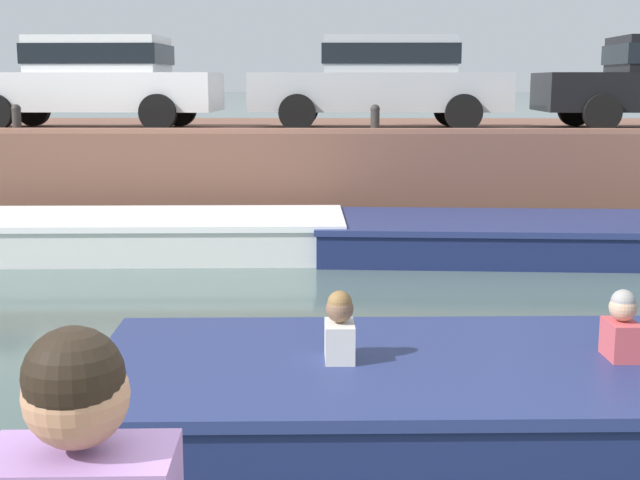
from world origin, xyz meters
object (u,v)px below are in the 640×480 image
object	(u,v)px
motorboat_passing	(537,392)
mooring_bollard_mid	(375,118)
mooring_bollard_west	(17,117)
car_left_inner_white	(94,78)
boat_moored_central_navy	(499,238)
boat_moored_west_white	(116,235)
car_centre_silver	(382,78)

from	to	relation	value
motorboat_passing	mooring_bollard_mid	world-z (taller)	mooring_bollard_mid
mooring_bollard_west	car_left_inner_white	bearing A→B (deg)	55.27
boat_moored_central_navy	mooring_bollard_mid	bearing A→B (deg)	130.98
boat_moored_west_white	car_left_inner_white	size ratio (longest dim) A/B	1.58
car_left_inner_white	car_centre_silver	xyz separation A→B (m)	(4.89, 0.00, 0.00)
boat_moored_west_white	motorboat_passing	size ratio (longest dim) A/B	1.00
mooring_bollard_west	boat_moored_west_white	bearing A→B (deg)	-43.65
boat_moored_west_white	car_centre_silver	distance (m)	5.42
car_centre_silver	mooring_bollard_west	size ratio (longest dim) A/B	9.71
boat_moored_west_white	motorboat_passing	distance (m)	7.62
mooring_bollard_west	mooring_bollard_mid	xyz separation A→B (m)	(5.62, 0.00, 0.00)
car_left_inner_white	mooring_bollard_west	xyz separation A→B (m)	(-0.90, -1.30, -0.61)
mooring_bollard_mid	mooring_bollard_west	bearing A→B (deg)	180.00
car_left_inner_white	car_centre_silver	world-z (taller)	same
motorboat_passing	mooring_bollard_west	bearing A→B (deg)	128.40
motorboat_passing	car_left_inner_white	bearing A→B (deg)	120.37
boat_moored_central_navy	mooring_bollard_west	xyz separation A→B (m)	(-7.25, 1.88, 1.56)
boat_moored_west_white	boat_moored_central_navy	bearing A→B (deg)	-0.23
boat_moored_central_navy	mooring_bollard_west	distance (m)	7.66
boat_moored_central_navy	car_centre_silver	size ratio (longest dim) A/B	1.54
motorboat_passing	car_centre_silver	distance (m)	9.63
boat_moored_west_white	mooring_bollard_west	world-z (taller)	mooring_bollard_west
mooring_bollard_west	motorboat_passing	bearing A→B (deg)	-51.60
boat_moored_central_navy	boat_moored_west_white	bearing A→B (deg)	179.77
motorboat_passing	mooring_bollard_west	xyz separation A→B (m)	(-6.39, 8.06, 1.57)
boat_moored_central_navy	motorboat_passing	bearing A→B (deg)	-97.97
mooring_bollard_west	mooring_bollard_mid	world-z (taller)	same
boat_moored_central_navy	car_left_inner_white	xyz separation A→B (m)	(-6.35, 3.19, 2.17)
motorboat_passing	boat_moored_central_navy	bearing A→B (deg)	82.03
car_left_inner_white	mooring_bollard_west	distance (m)	1.70
boat_moored_west_white	boat_moored_central_navy	size ratio (longest dim) A/B	1.04
car_centre_silver	mooring_bollard_mid	xyz separation A→B (m)	(-0.17, -1.30, -0.61)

